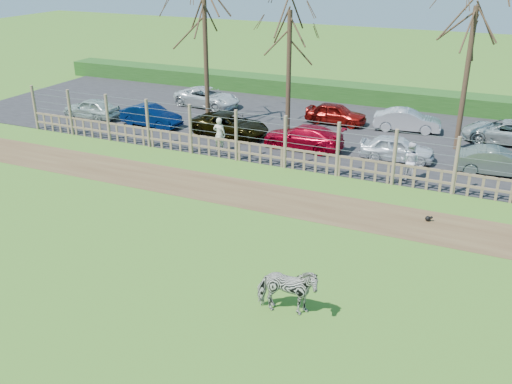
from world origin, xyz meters
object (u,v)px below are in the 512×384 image
at_px(zebra, 287,290).
at_px(car_2, 230,125).
at_px(visitor_b, 410,161).
at_px(car_0, 92,108).
at_px(car_10, 336,114).
at_px(tree_left, 205,25).
at_px(tree_right, 471,45).
at_px(visitor_a, 219,134).
at_px(car_4, 397,148).
at_px(car_3, 303,137).
at_px(car_5, 497,162).
at_px(car_8, 207,97).
at_px(tree_mid, 289,42).
at_px(car_1, 151,116).
at_px(car_12, 505,132).
at_px(crow, 428,218).
at_px(car_11, 407,120).

bearing_deg(zebra, car_2, 21.43).
relative_size(visitor_b, car_0, 0.49).
distance_m(car_0, car_10, 14.48).
bearing_deg(tree_left, tree_right, 6.34).
relative_size(tree_left, car_0, 2.24).
relative_size(visitor_a, car_4, 0.49).
bearing_deg(car_2, car_3, -90.01).
xyz_separation_m(car_0, car_5, (22.60, 0.05, 0.00)).
relative_size(car_2, car_8, 1.00).
bearing_deg(car_10, tree_mid, 139.88).
height_order(car_1, car_5, same).
height_order(tree_mid, car_2, tree_mid).
bearing_deg(car_10, car_12, -86.38).
bearing_deg(car_5, crow, 154.93).
bearing_deg(car_11, tree_left, 101.54).
xyz_separation_m(tree_left, tree_mid, (4.50, 1.00, -0.75)).
bearing_deg(car_10, car_3, 179.45).
relative_size(tree_left, visitor_a, 4.57).
xyz_separation_m(tree_right, car_4, (-2.45, -2.95, -4.60)).
height_order(car_1, car_8, same).
bearing_deg(tree_mid, visitor_b, -32.09).
bearing_deg(tree_right, tree_mid, -176.82).
bearing_deg(zebra, tree_right, -19.90).
relative_size(visitor_b, car_12, 0.40).
xyz_separation_m(car_5, car_12, (0.13, 5.02, 0.00)).
distance_m(tree_left, car_2, 5.50).
relative_size(tree_left, car_10, 2.24).
bearing_deg(tree_left, visitor_a, -54.16).
bearing_deg(visitor_b, car_5, -143.37).
relative_size(zebra, visitor_a, 1.03).
bearing_deg(car_0, car_8, 137.33).
relative_size(car_2, car_3, 1.04).
xyz_separation_m(crow, car_5, (2.04, 6.08, 0.53)).
xyz_separation_m(tree_mid, car_0, (-11.56, -2.51, -4.23)).
relative_size(tree_mid, car_12, 1.58).
distance_m(car_4, car_8, 14.10).
bearing_deg(car_4, car_12, -48.47).
relative_size(car_5, car_8, 0.84).
bearing_deg(car_12, car_10, -88.04).
distance_m(crow, car_4, 6.60).
bearing_deg(car_4, zebra, 173.12).
height_order(car_0, car_11, same).
distance_m(car_8, car_10, 8.67).
height_order(visitor_a, car_1, visitor_a).
bearing_deg(car_2, zebra, -142.37).
distance_m(tree_left, car_3, 8.24).
bearing_deg(car_4, tree_left, 76.83).
bearing_deg(car_8, car_12, -83.81).
height_order(tree_mid, car_3, tree_mid).
relative_size(car_4, car_11, 0.97).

